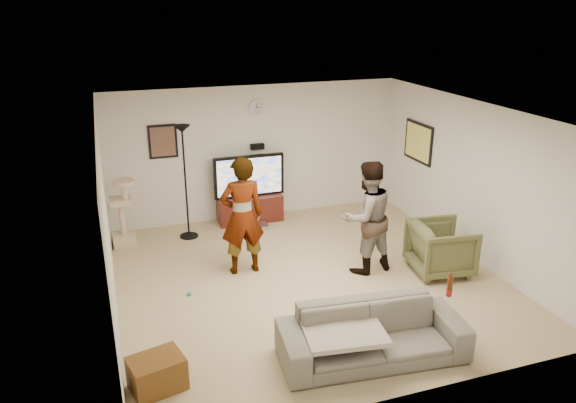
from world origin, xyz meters
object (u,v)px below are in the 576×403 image
object	(u,v)px
person_left	(242,216)
sofa	(372,334)
floor_lamp	(186,183)
beer_bottle	(450,287)
armchair	(441,248)
side_table	(157,373)
tv_stand	(250,208)
tv	(249,176)
person_right	(367,217)
cat_tree	(121,213)

from	to	relation	value
person_left	sofa	world-z (taller)	person_left
floor_lamp	beer_bottle	size ratio (longest dim) A/B	7.97
armchair	side_table	bearing A→B (deg)	114.92
person_left	sofa	xyz separation A→B (m)	(0.87, -2.59, -0.60)
tv_stand	tv	size ratio (longest dim) A/B	0.91
tv	person_right	bearing A→B (deg)	-65.47
beer_bottle	sofa	bearing A→B (deg)	180.00
cat_tree	sofa	size ratio (longest dim) A/B	0.54
tv_stand	person_left	xyz separation A→B (m)	(-0.63, -1.95, 0.66)
floor_lamp	armchair	xyz separation A→B (m)	(3.42, -2.57, -0.60)
armchair	floor_lamp	bearing A→B (deg)	60.91
person_right	armchair	size ratio (longest dim) A/B	2.01
armchair	side_table	distance (m)	4.59
tv_stand	sofa	size ratio (longest dim) A/B	0.56
tv_stand	armchair	distance (m)	3.68
tv_stand	person_right	distance (m)	2.83
person_right	side_table	xyz separation A→B (m)	(-3.33, -1.78, -0.69)
tv	beer_bottle	world-z (taller)	tv
cat_tree	armchair	distance (m)	5.20
tv_stand	person_left	bearing A→B (deg)	-107.82
sofa	cat_tree	bearing A→B (deg)	127.18
person_left	person_right	bearing A→B (deg)	162.04
sofa	armchair	world-z (taller)	armchair
sofa	beer_bottle	bearing A→B (deg)	5.75
person_right	side_table	world-z (taller)	person_right
person_left	armchair	distance (m)	3.04
tv_stand	cat_tree	world-z (taller)	cat_tree
tv	armchair	bearing A→B (deg)	-53.14
sofa	tv	bearing A→B (deg)	98.79
person_left	armchair	bearing A→B (deg)	160.34
person_left	side_table	size ratio (longest dim) A/B	3.28
floor_lamp	person_right	world-z (taller)	floor_lamp
floor_lamp	person_left	distance (m)	1.69
floor_lamp	side_table	xyz separation A→B (m)	(-0.96, -3.92, -0.81)
sofa	armchair	xyz separation A→B (m)	(1.96, 1.60, 0.08)
person_left	side_table	bearing A→B (deg)	55.97
tv_stand	cat_tree	xyz separation A→B (m)	(-2.31, -0.37, 0.34)
person_left	beer_bottle	world-z (taller)	person_left
tv	cat_tree	bearing A→B (deg)	-170.97
tv	cat_tree	distance (m)	2.36
tv_stand	side_table	distance (m)	4.81
cat_tree	beer_bottle	world-z (taller)	cat_tree
cat_tree	person_left	bearing A→B (deg)	-43.35
sofa	person_left	bearing A→B (deg)	114.33
beer_bottle	floor_lamp	bearing A→B (deg)	120.38
tv	floor_lamp	bearing A→B (deg)	-162.97
person_right	sofa	world-z (taller)	person_right
tv	side_table	xyz separation A→B (m)	(-2.18, -4.29, -0.70)
floor_lamp	cat_tree	distance (m)	1.17
tv	person_left	xyz separation A→B (m)	(-0.63, -1.95, 0.03)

